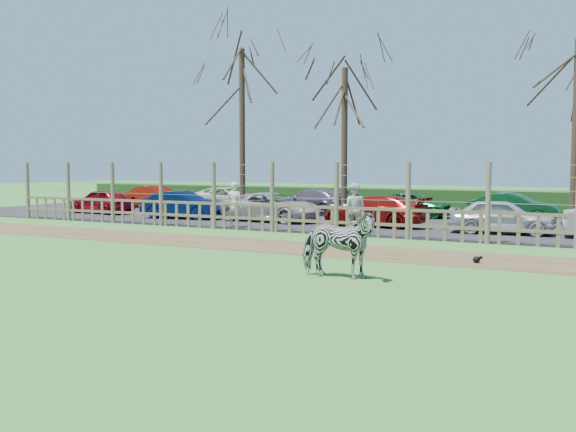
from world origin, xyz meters
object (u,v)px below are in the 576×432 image
at_px(visitor_a, 235,204).
at_px(tree_left, 242,92).
at_px(car_11, 513,207).
at_px(car_0, 102,201).
at_px(car_3, 375,211).
at_px(car_8, 229,199).
at_px(car_1, 182,205).
at_px(car_4, 502,216).
at_px(visitor_b, 354,208).
at_px(car_9, 310,202).
at_px(tree_mid, 345,107).
at_px(car_7, 156,197).
at_px(car_10, 412,204).
at_px(zebra, 338,244).
at_px(car_2, 272,207).
at_px(crow, 477,259).

bearing_deg(visitor_a, tree_left, -64.37).
bearing_deg(visitor_a, car_11, -143.60).
distance_m(car_0, car_11, 18.95).
relative_size(visitor_a, car_3, 0.42).
xyz_separation_m(tree_left, car_8, (-2.97, 3.54, -4.98)).
relative_size(visitor_a, car_1, 0.47).
xyz_separation_m(car_1, car_4, (13.50, 0.05, 0.00)).
distance_m(visitor_b, car_9, 8.50).
bearing_deg(tree_left, visitor_b, -28.80).
xyz_separation_m(tree_mid, car_11, (6.63, 2.22, -4.23)).
bearing_deg(car_4, car_8, 65.28).
bearing_deg(car_11, car_7, 90.91).
bearing_deg(car_11, car_1, 111.47).
relative_size(car_3, car_7, 1.14).
xyz_separation_m(tree_left, car_10, (6.73, 3.59, -4.98)).
height_order(visitor_a, car_4, visitor_a).
bearing_deg(visitor_b, car_1, -19.84).
height_order(zebra, visitor_a, visitor_a).
bearing_deg(tree_left, zebra, -51.02).
bearing_deg(car_3, car_4, 88.51).
relative_size(visitor_a, car_9, 0.42).
distance_m(car_7, car_9, 9.37).
bearing_deg(car_3, car_7, -102.79).
xyz_separation_m(car_2, car_4, (9.35, -0.55, 0.00)).
relative_size(car_9, car_10, 1.17).
bearing_deg(tree_mid, car_4, -21.09).
height_order(visitor_b, car_10, visitor_b).
relative_size(zebra, car_9, 0.42).
xyz_separation_m(zebra, car_8, (-12.73, 15.60, -0.10)).
bearing_deg(car_9, visitor_a, 7.98).
xyz_separation_m(visitor_b, car_7, (-14.34, 6.96, -0.26)).
xyz_separation_m(car_8, car_9, (4.86, -0.41, 0.00)).
xyz_separation_m(tree_left, car_4, (11.47, -1.69, -4.98)).
distance_m(car_0, car_2, 9.42).
bearing_deg(visitor_a, car_3, -150.92).
distance_m(zebra, visitor_a, 11.15).
distance_m(visitor_a, car_3, 5.37).
bearing_deg(visitor_b, tree_mid, -70.74).
bearing_deg(car_8, car_2, -126.65).
distance_m(visitor_a, car_1, 4.69).
bearing_deg(car_1, car_9, -45.44).
bearing_deg(car_9, tree_mid, 57.21).
bearing_deg(car_3, visitor_b, 8.22).
bearing_deg(visitor_a, car_0, -18.72).
xyz_separation_m(car_3, car_7, (-14.17, 4.39, 0.00)).
bearing_deg(car_4, car_10, 37.06).
distance_m(car_0, car_1, 5.29).
bearing_deg(crow, visitor_b, 136.98).
height_order(zebra, car_4, zebra).
bearing_deg(car_3, car_9, -127.62).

